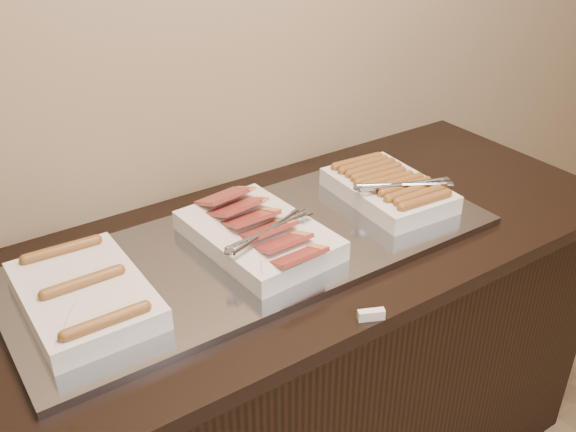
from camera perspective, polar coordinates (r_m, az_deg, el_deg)
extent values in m
cube|color=#9E896B|center=(1.70, -10.12, 17.09)|extent=(6.00, 0.05, 2.80)
cube|color=black|center=(1.88, -2.45, -15.25)|extent=(2.00, 0.70, 0.86)
cube|color=black|center=(1.60, -2.79, -3.75)|extent=(2.06, 0.76, 0.04)
cube|color=#8F929C|center=(1.58, -2.75, -2.81)|extent=(1.20, 0.50, 0.02)
cube|color=silver|center=(1.43, -17.66, -6.70)|extent=(0.24, 0.36, 0.05)
cylinder|color=olive|center=(1.29, -15.87, -8.96)|extent=(0.16, 0.03, 0.03)
cylinder|color=olive|center=(1.41, -17.77, -5.62)|extent=(0.16, 0.03, 0.03)
cylinder|color=olive|center=(1.53, -19.47, -2.84)|extent=(0.16, 0.03, 0.03)
cube|color=silver|center=(1.56, -2.69, -1.70)|extent=(0.28, 0.40, 0.05)
cube|color=#AF383D|center=(1.44, 0.69, -3.50)|extent=(0.13, 0.09, 0.04)
cube|color=#AF383D|center=(1.48, -0.63, -2.29)|extent=(0.13, 0.09, 0.04)
cube|color=#AF383D|center=(1.53, -1.92, -1.16)|extent=(0.13, 0.10, 0.04)
cube|color=#AF383D|center=(1.57, -3.40, -0.17)|extent=(0.13, 0.09, 0.04)
cube|color=#AF383D|center=(1.61, -4.63, 0.81)|extent=(0.14, 0.10, 0.04)
cube|color=#AF383D|center=(1.66, -5.74, 1.76)|extent=(0.14, 0.10, 0.04)
cube|color=silver|center=(1.79, 8.88, 2.28)|extent=(0.25, 0.35, 0.05)
cylinder|color=olive|center=(1.69, 12.08, 1.38)|extent=(0.15, 0.04, 0.03)
cylinder|color=olive|center=(1.71, 11.67, 1.84)|extent=(0.15, 0.03, 0.03)
cylinder|color=olive|center=(1.72, 10.82, 2.14)|extent=(0.15, 0.03, 0.03)
cylinder|color=olive|center=(1.74, 10.37, 2.56)|extent=(0.15, 0.04, 0.03)
cylinder|color=olive|center=(1.76, 9.69, 2.89)|extent=(0.15, 0.04, 0.03)
cylinder|color=olive|center=(1.77, 8.80, 3.14)|extent=(0.15, 0.04, 0.03)
cylinder|color=olive|center=(1.79, 8.20, 3.48)|extent=(0.15, 0.04, 0.03)
cylinder|color=olive|center=(1.81, 7.87, 3.89)|extent=(0.15, 0.03, 0.03)
cylinder|color=olive|center=(1.84, 7.37, 4.24)|extent=(0.15, 0.03, 0.03)
cylinder|color=olive|center=(1.85, 6.75, 4.54)|extent=(0.15, 0.03, 0.03)
cylinder|color=olive|center=(1.87, 6.17, 4.84)|extent=(0.15, 0.04, 0.03)
cube|color=silver|center=(1.37, 7.41, -8.70)|extent=(0.06, 0.04, 0.02)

